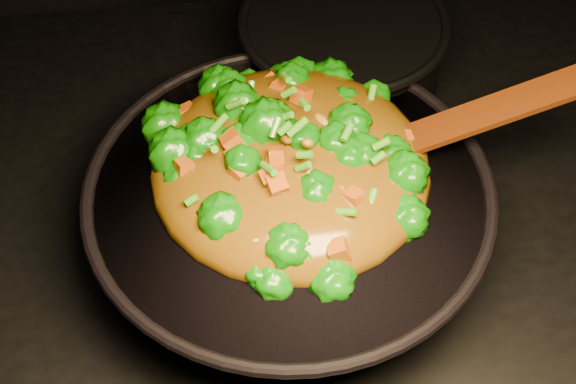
{
  "coord_description": "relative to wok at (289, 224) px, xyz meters",
  "views": [
    {
      "loc": [
        -0.07,
        -0.61,
        1.73
      ],
      "look_at": [
        -0.0,
        -0.01,
        1.0
      ],
      "focal_mm": 55.0,
      "sensor_mm": 36.0,
      "label": 1
    }
  ],
  "objects": [
    {
      "name": "stir_fry",
      "position": [
        0.0,
        0.02,
        0.11
      ],
      "size": [
        0.38,
        0.38,
        0.1
      ],
      "primitive_type": null,
      "rotation": [
        0.0,
        0.0,
        -0.34
      ],
      "color": "#126607",
      "rests_on": "wok"
    },
    {
      "name": "wok",
      "position": [
        0.0,
        0.0,
        0.0
      ],
      "size": [
        0.54,
        0.54,
        0.12
      ],
      "primitive_type": null,
      "rotation": [
        0.0,
        0.0,
        -0.33
      ],
      "color": "black",
      "rests_on": "stovetop"
    },
    {
      "name": "spatula",
      "position": [
        0.18,
        0.03,
        0.1
      ],
      "size": [
        0.25,
        0.04,
        0.11
      ],
      "primitive_type": "cube",
      "rotation": [
        0.0,
        -0.38,
        0.01
      ],
      "color": "#3B1B09",
      "rests_on": "wok"
    },
    {
      "name": "back_pot",
      "position": [
        0.1,
        0.24,
        0.01
      ],
      "size": [
        0.26,
        0.26,
        0.14
      ],
      "primitive_type": "cylinder",
      "rotation": [
        0.0,
        0.0,
        -0.03
      ],
      "color": "black",
      "rests_on": "stovetop"
    }
  ]
}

